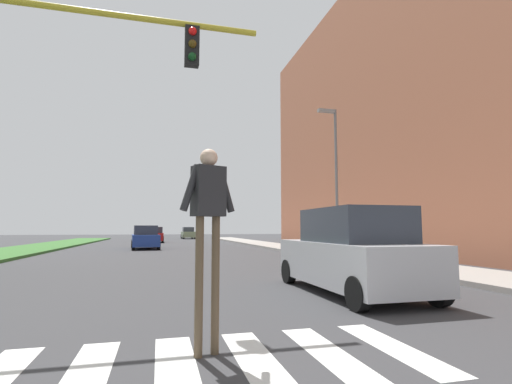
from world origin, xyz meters
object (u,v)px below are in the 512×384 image
(sedan_distant, at_px, (155,235))
(suv_crossing, at_px, (351,253))
(pedestrian_performer, at_px, (208,215))
(sedan_far_horizon, at_px, (188,233))
(street_lamp_right, at_px, (335,168))
(sedan_midblock, at_px, (145,238))

(sedan_distant, bearing_deg, suv_crossing, -82.04)
(suv_crossing, bearing_deg, pedestrian_performer, -137.78)
(pedestrian_performer, distance_m, sedan_distant, 37.35)
(suv_crossing, height_order, sedan_distant, suv_crossing)
(suv_crossing, bearing_deg, sedan_far_horizon, 90.31)
(suv_crossing, xyz_separation_m, sedan_distant, (-4.74, 33.87, -0.16))
(pedestrian_performer, distance_m, suv_crossing, 5.20)
(suv_crossing, xyz_separation_m, sedan_far_horizon, (-0.25, 47.38, -0.15))
(sedan_far_horizon, bearing_deg, sedan_distant, -108.36)
(street_lamp_right, bearing_deg, sedan_far_horizon, 96.76)
(pedestrian_performer, bearing_deg, street_lamp_right, 57.75)
(suv_crossing, relative_size, sedan_distant, 1.04)
(pedestrian_performer, height_order, sedan_far_horizon, pedestrian_performer)
(suv_crossing, distance_m, sedan_far_horizon, 47.38)
(street_lamp_right, distance_m, suv_crossing, 10.89)
(sedan_distant, bearing_deg, sedan_far_horizon, 71.64)
(sedan_distant, bearing_deg, pedestrian_performer, -88.58)
(sedan_midblock, bearing_deg, sedan_distant, 87.32)
(sedan_far_horizon, bearing_deg, suv_crossing, -89.69)
(pedestrian_performer, height_order, sedan_midblock, pedestrian_performer)
(suv_crossing, height_order, sedan_midblock, suv_crossing)
(street_lamp_right, bearing_deg, pedestrian_performer, -122.25)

